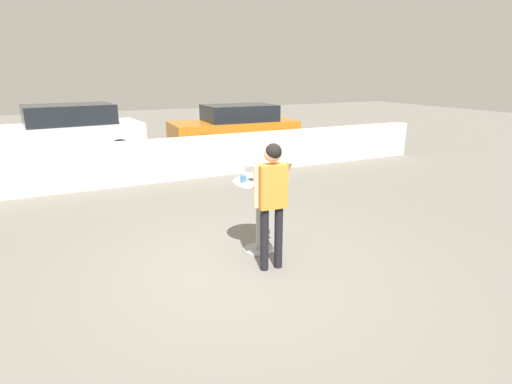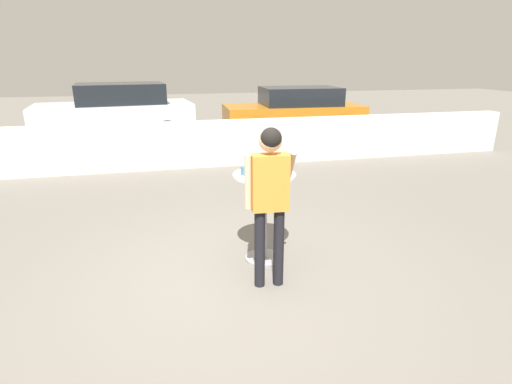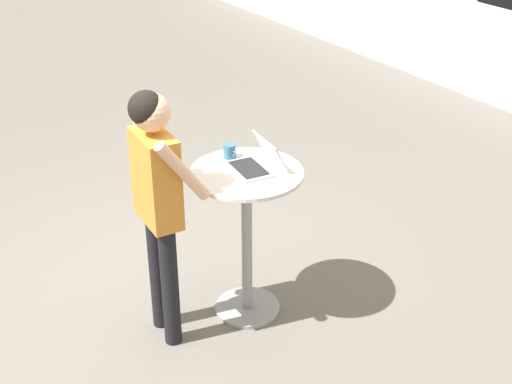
{
  "view_description": "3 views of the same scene",
  "coord_description": "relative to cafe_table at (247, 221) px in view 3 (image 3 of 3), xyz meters",
  "views": [
    {
      "loc": [
        -1.94,
        -4.45,
        2.51
      ],
      "look_at": [
        0.29,
        0.16,
        0.98
      ],
      "focal_mm": 28.0,
      "sensor_mm": 36.0,
      "label": 1
    },
    {
      "loc": [
        -0.64,
        -3.81,
        2.3
      ],
      "look_at": [
        0.27,
        0.07,
        0.97
      ],
      "focal_mm": 28.0,
      "sensor_mm": 36.0,
      "label": 2
    },
    {
      "loc": [
        3.76,
        -1.75,
        3.07
      ],
      "look_at": [
        0.67,
        0.3,
        1.05
      ],
      "focal_mm": 50.0,
      "sensor_mm": 36.0,
      "label": 3
    }
  ],
  "objects": [
    {
      "name": "ground_plane",
      "position": [
        -0.44,
        -0.39,
        -0.71
      ],
      "size": [
        50.0,
        50.0,
        0.0
      ],
      "primitive_type": "plane",
      "color": "slate"
    },
    {
      "name": "cafe_table",
      "position": [
        0.0,
        0.0,
        0.0
      ],
      "size": [
        0.71,
        0.71,
        1.07
      ],
      "color": "gray",
      "rests_on": "ground_plane"
    },
    {
      "name": "laptop",
      "position": [
        0.01,
        0.07,
        0.4
      ],
      "size": [
        0.34,
        0.34,
        0.19
      ],
      "color": "silver",
      "rests_on": "cafe_table"
    },
    {
      "name": "coffee_mug",
      "position": [
        -0.23,
        0.02,
        0.4
      ],
      "size": [
        0.12,
        0.08,
        0.09
      ],
      "color": "#336084",
      "rests_on": "cafe_table"
    },
    {
      "name": "standing_person",
      "position": [
        -0.09,
        -0.57,
        0.36
      ],
      "size": [
        0.52,
        0.36,
        1.69
      ],
      "color": "black",
      "rests_on": "ground_plane"
    }
  ]
}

